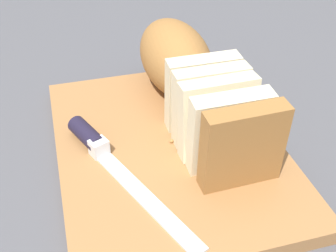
# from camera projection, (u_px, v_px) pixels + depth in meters

# --- Properties ---
(ground_plane) EXTENTS (3.00, 3.00, 0.00)m
(ground_plane) POSITION_uv_depth(u_px,v_px,m) (168.00, 155.00, 0.63)
(ground_plane) COLOR #4C4C51
(cutting_board) EXTENTS (0.42, 0.31, 0.02)m
(cutting_board) POSITION_uv_depth(u_px,v_px,m) (168.00, 149.00, 0.62)
(cutting_board) COLOR #9E6B3D
(cutting_board) RESTS_ON ground_plane
(bread_loaf) EXTENTS (0.36, 0.13, 0.11)m
(bread_loaf) POSITION_uv_depth(u_px,v_px,m) (191.00, 78.00, 0.65)
(bread_loaf) COLOR #996633
(bread_loaf) RESTS_ON cutting_board
(bread_knife) EXTENTS (0.26, 0.13, 0.03)m
(bread_knife) POSITION_uv_depth(u_px,v_px,m) (99.00, 148.00, 0.59)
(bread_knife) COLOR silver
(bread_knife) RESTS_ON cutting_board
(crumb_near_knife) EXTENTS (0.00, 0.00, 0.00)m
(crumb_near_knife) POSITION_uv_depth(u_px,v_px,m) (171.00, 111.00, 0.68)
(crumb_near_knife) COLOR #A8753D
(crumb_near_knife) RESTS_ON cutting_board
(crumb_near_loaf) EXTENTS (0.01, 0.01, 0.01)m
(crumb_near_loaf) POSITION_uv_depth(u_px,v_px,m) (171.00, 140.00, 0.62)
(crumb_near_loaf) COLOR #A8753D
(crumb_near_loaf) RESTS_ON cutting_board
(crumb_stray_left) EXTENTS (0.01, 0.01, 0.01)m
(crumb_stray_left) POSITION_uv_depth(u_px,v_px,m) (206.00, 126.00, 0.64)
(crumb_stray_left) COLOR #A8753D
(crumb_stray_left) RESTS_ON cutting_board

